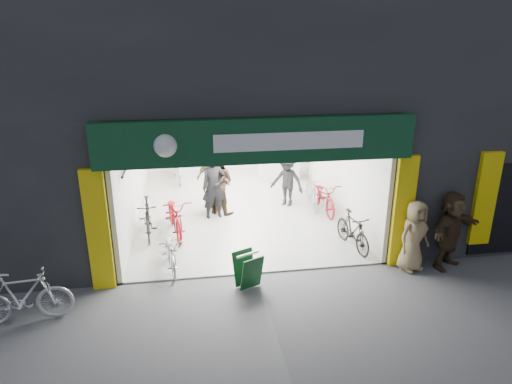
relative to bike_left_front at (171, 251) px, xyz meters
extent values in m
plane|color=#56565B|center=(1.89, -0.60, -0.42)|extent=(60.00, 60.00, 0.00)
cube|color=#232326|center=(2.89, 4.40, 5.33)|extent=(16.00, 10.00, 4.50)
cube|color=#232326|center=(-3.61, 4.40, 1.33)|extent=(5.00, 10.00, 3.50)
cube|color=#232326|center=(7.89, 4.40, 1.33)|extent=(6.00, 10.00, 3.50)
cube|color=#9E9E99|center=(1.89, 3.40, -0.40)|extent=(6.00, 8.00, 0.04)
cube|color=silver|center=(1.89, 7.50, 1.18)|extent=(6.00, 0.20, 3.20)
cube|color=silver|center=(-1.06, 3.40, 1.18)|extent=(0.10, 8.00, 3.20)
cube|color=silver|center=(4.84, 3.40, 1.18)|extent=(0.10, 8.00, 3.20)
cube|color=white|center=(1.89, 3.40, 2.83)|extent=(6.00, 8.00, 0.10)
cube|color=black|center=(1.89, -0.50, 2.93)|extent=(6.00, 0.30, 0.30)
cube|color=#0B3318|center=(1.89, -0.72, 2.63)|extent=(6.40, 0.25, 0.90)
cube|color=white|center=(2.49, -0.86, 2.63)|extent=(3.00, 0.02, 0.35)
cube|color=yellow|center=(-1.36, -0.66, 0.88)|extent=(0.45, 0.12, 2.60)
cube|color=yellow|center=(5.14, -0.66, 0.88)|extent=(0.45, 0.12, 2.60)
cube|color=yellow|center=(7.09, -0.66, 1.08)|extent=(0.50, 0.12, 2.20)
cylinder|color=black|center=(-0.93, 2.80, 1.68)|extent=(0.06, 5.00, 0.06)
cube|color=silver|center=(3.69, 5.90, 0.08)|extent=(1.40, 0.60, 1.00)
cube|color=white|center=(1.89, 0.60, 2.76)|extent=(1.30, 0.35, 0.04)
cube|color=white|center=(1.89, 2.40, 2.76)|extent=(1.30, 0.35, 0.04)
cube|color=white|center=(1.89, 4.20, 2.76)|extent=(1.30, 0.35, 0.04)
cube|color=white|center=(1.89, 6.00, 2.76)|extent=(1.30, 0.35, 0.04)
imported|color=#B3B3B8|center=(0.00, 0.00, 0.00)|extent=(0.78, 1.67, 0.84)
imported|color=black|center=(-0.61, 1.79, 0.08)|extent=(0.60, 1.70, 1.01)
imported|color=maroon|center=(0.09, 1.84, 0.11)|extent=(1.03, 2.11, 1.06)
imported|color=#AFB0B4|center=(0.09, 6.31, 0.18)|extent=(0.85, 2.05, 1.20)
imported|color=black|center=(4.39, 0.29, 0.05)|extent=(0.69, 1.62, 0.94)
imported|color=maroon|center=(4.39, 2.71, 0.06)|extent=(0.73, 1.87, 0.97)
imported|color=#B2B1B6|center=(4.15, 3.19, 0.09)|extent=(0.61, 1.72, 1.01)
imported|color=silver|center=(-2.61, -1.66, 0.10)|extent=(1.78, 0.66, 1.05)
imported|color=black|center=(1.17, 2.71, 0.52)|extent=(0.76, 0.58, 1.89)
imported|color=#332217|center=(1.32, 3.09, 0.53)|extent=(1.16, 1.10, 1.90)
imported|color=black|center=(3.40, 3.31, 0.40)|extent=(1.21, 1.14, 1.64)
imported|color=#988659|center=(1.19, 3.27, 0.53)|extent=(1.17, 1.04, 1.90)
imported|color=#917A54|center=(5.33, -0.90, 0.40)|extent=(0.94, 0.77, 1.64)
imported|color=#3D2C1B|center=(6.19, -0.90, 0.48)|extent=(1.71, 1.30, 1.80)
cube|color=#0F3E1B|center=(1.67, -1.25, -0.02)|extent=(0.52, 0.37, 0.74)
cube|color=#0F3E1B|center=(1.54, -0.95, -0.02)|extent=(0.52, 0.37, 0.74)
cube|color=white|center=(1.60, -1.10, 0.34)|extent=(0.49, 0.25, 0.04)
camera|label=1|loc=(0.49, -9.39, 4.70)|focal=32.00mm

